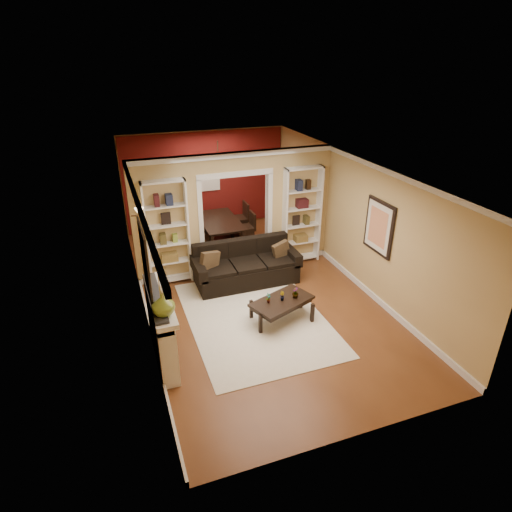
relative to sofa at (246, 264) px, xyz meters
name	(u,v)px	position (x,y,z in m)	size (l,w,h in m)	color
floor	(253,291)	(0.01, -0.45, -0.44)	(8.00, 8.00, 0.00)	brown
ceiling	(253,165)	(0.01, -0.45, 2.26)	(8.00, 8.00, 0.00)	white
wall_back	(205,180)	(0.01, 3.55, 0.91)	(8.00, 8.00, 0.00)	tan
wall_front	(365,356)	(0.01, -4.45, 0.91)	(8.00, 8.00, 0.00)	tan
wall_left	(137,249)	(-2.24, -0.45, 0.91)	(8.00, 8.00, 0.00)	tan
wall_right	(352,219)	(2.26, -0.45, 0.91)	(8.00, 8.00, 0.00)	tan
partition_wall	(235,213)	(0.01, 0.75, 0.91)	(4.50, 0.15, 2.70)	tan
red_back_panel	(206,181)	(0.01, 3.52, 0.88)	(4.44, 0.04, 2.64)	maroon
dining_window	(206,174)	(0.01, 3.48, 1.11)	(0.78, 0.03, 0.98)	#8CA5CC
area_rug	(255,317)	(-0.29, -1.38, -0.44)	(2.47, 3.46, 0.01)	white
sofa	(246,264)	(0.00, 0.00, 0.00)	(2.28, 0.98, 0.89)	black
pillow_left	(210,262)	(-0.81, -0.02, 0.20)	(0.43, 0.12, 0.43)	brown
pillow_right	(281,251)	(0.81, -0.02, 0.18)	(0.38, 0.11, 0.38)	brown
coffee_table	(282,310)	(0.16, -1.62, -0.23)	(1.16, 0.63, 0.44)	black
plant_left	(268,298)	(-0.11, -1.62, 0.09)	(0.10, 0.07, 0.20)	#336626
plant_center	(282,296)	(0.16, -1.62, 0.08)	(0.09, 0.08, 0.17)	#336626
plant_right	(295,293)	(0.43, -1.62, 0.10)	(0.12, 0.12, 0.21)	#336626
bookshelf_left	(167,233)	(-1.54, 0.58, 0.71)	(0.90, 0.30, 2.30)	white
bookshelf_right	(301,216)	(1.56, 0.58, 0.71)	(0.90, 0.30, 2.30)	white
fireplace	(163,328)	(-2.08, -1.95, 0.14)	(0.32, 1.70, 1.16)	white
vase	(163,304)	(-2.08, -2.47, 0.89)	(0.34, 0.34, 0.35)	olive
mirror	(145,262)	(-2.22, -1.95, 1.36)	(0.03, 0.95, 1.10)	silver
wall_sconce	(136,214)	(-2.14, 0.10, 1.39)	(0.18, 0.18, 0.22)	#FFE0A5
framed_art	(379,227)	(2.22, -1.45, 1.11)	(0.04, 0.85, 1.05)	black
dining_table	(221,231)	(0.07, 2.29, -0.14)	(0.98, 1.75, 0.62)	black
dining_chair_nw	(203,232)	(-0.48, 1.99, 0.02)	(0.46, 0.46, 0.93)	black
dining_chair_ne	(244,228)	(0.62, 1.99, -0.01)	(0.43, 0.43, 0.86)	black
dining_chair_sw	(198,224)	(-0.48, 2.59, 0.02)	(0.46, 0.46, 0.93)	black
dining_chair_se	(237,219)	(0.62, 2.59, 0.02)	(0.46, 0.46, 0.93)	black
chandelier	(216,167)	(0.01, 2.25, 1.58)	(0.50, 0.50, 0.30)	#312116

